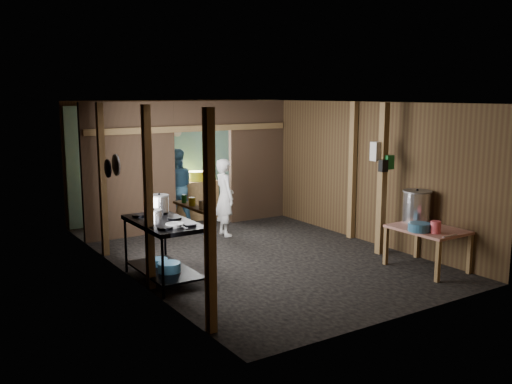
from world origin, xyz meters
TOP-DOWN VIEW (x-y plane):
  - floor at (0.00, 0.00)m, footprint 4.50×7.00m
  - ceiling at (0.00, 0.00)m, footprint 4.50×7.00m
  - wall_back at (0.00, 3.50)m, footprint 4.50×0.00m
  - wall_front at (0.00, -3.50)m, footprint 4.50×0.00m
  - wall_left at (-2.25, 0.00)m, footprint 0.00×7.00m
  - wall_right at (2.25, 0.00)m, footprint 0.00×7.00m
  - partition_left at (-1.32, 2.20)m, footprint 1.85×0.10m
  - partition_right at (1.57, 2.20)m, footprint 1.35×0.10m
  - partition_header at (0.25, 2.20)m, footprint 1.30×0.10m
  - turquoise_panel at (0.00, 3.44)m, footprint 4.40×0.06m
  - back_counter at (0.30, 2.95)m, footprint 1.20×0.50m
  - wall_clock at (0.25, 3.40)m, footprint 0.20×0.03m
  - post_left_a at (-2.18, -2.60)m, footprint 0.10×0.12m
  - post_left_b at (-2.18, -0.80)m, footprint 0.10×0.12m
  - post_left_c at (-2.18, 1.20)m, footprint 0.10×0.12m
  - post_right at (2.18, -0.20)m, footprint 0.10×0.12m
  - post_free at (1.85, -1.30)m, footprint 0.12×0.12m
  - cross_beam at (0.00, 2.15)m, footprint 4.40×0.12m
  - pan_lid_big at (-2.21, 0.40)m, footprint 0.03×0.34m
  - pan_lid_small at (-2.21, 0.80)m, footprint 0.03×0.30m
  - wall_shelf at (-2.15, -2.10)m, footprint 0.14×0.80m
  - jar_white at (-2.15, -2.35)m, footprint 0.07×0.07m
  - jar_yellow at (-2.15, -2.10)m, footprint 0.08×0.08m
  - jar_green at (-2.15, -1.88)m, footprint 0.06×0.06m
  - bag_white at (1.80, -1.22)m, footprint 0.22×0.15m
  - bag_green at (1.92, -1.36)m, footprint 0.16×0.12m
  - bag_black at (1.78, -1.38)m, footprint 0.14×0.10m
  - gas_range at (-1.88, -0.60)m, footprint 0.79×1.53m
  - prep_table at (1.83, -2.34)m, footprint 0.82×1.12m
  - stove_pot_large at (-1.71, -0.08)m, footprint 0.34×0.34m
  - stove_pot_med at (-2.05, -0.65)m, footprint 0.31×0.31m
  - frying_pan at (-1.88, -1.01)m, footprint 0.30×0.51m
  - blue_tub_front at (-1.88, -0.77)m, footprint 0.33×0.33m
  - blue_tub_back at (-1.88, -0.39)m, footprint 0.27×0.27m
  - stock_pot at (2.01, -1.94)m, footprint 0.60×0.60m
  - wash_basin at (1.55, -2.40)m, footprint 0.37×0.37m
  - pink_bucket at (1.67, -2.62)m, footprint 0.17×0.17m
  - knife at (1.70, -2.86)m, footprint 0.30×0.04m
  - yellow_tub at (0.46, 2.95)m, footprint 0.37×0.37m
  - cook at (0.24, 1.29)m, footprint 0.42×0.59m
  - worker_back at (-0.18, 2.62)m, footprint 0.96×0.86m

SIDE VIEW (x-z plane):
  - floor at x=0.00m, z-range 0.00..0.00m
  - blue_tub_back at x=-1.88m, z-range 0.18..0.28m
  - blue_tub_front at x=-1.88m, z-range 0.18..0.31m
  - prep_table at x=1.83m, z-range 0.00..0.66m
  - back_counter at x=0.30m, z-range 0.00..0.85m
  - gas_range at x=-1.88m, z-range 0.00..0.91m
  - knife at x=1.70m, z-range 0.67..0.67m
  - wash_basin at x=1.55m, z-range 0.66..0.79m
  - cook at x=0.24m, z-range 0.00..1.51m
  - pink_bucket at x=1.67m, z-range 0.66..0.85m
  - worker_back at x=-0.18m, z-range 0.00..1.62m
  - stock_pot at x=2.01m, z-range 0.64..1.19m
  - frying_pan at x=-1.88m, z-range 0.90..0.96m
  - yellow_tub at x=0.46m, z-range 0.85..1.06m
  - stove_pot_med at x=-2.05m, z-range 0.89..1.10m
  - stove_pot_large at x=-1.71m, z-range 0.89..1.20m
  - turquoise_panel at x=0.00m, z-range 0.00..2.50m
  - wall_back at x=0.00m, z-range 0.00..2.60m
  - wall_front at x=0.00m, z-range 0.00..2.60m
  - wall_left at x=-2.25m, z-range 0.00..2.60m
  - wall_right at x=2.25m, z-range 0.00..2.60m
  - partition_left at x=-1.32m, z-range 0.00..2.60m
  - partition_right at x=1.57m, z-range 0.00..2.60m
  - post_left_a at x=-2.18m, z-range 0.00..2.60m
  - post_left_b at x=-2.18m, z-range 0.00..2.60m
  - post_left_c at x=-2.18m, z-range 0.00..2.60m
  - post_right at x=2.18m, z-range 0.00..2.60m
  - post_free at x=1.85m, z-range 0.00..2.60m
  - wall_shelf at x=-2.15m, z-range 1.39..1.41m
  - jar_white at x=-2.15m, z-range 1.42..1.52m
  - jar_yellow at x=-2.15m, z-range 1.42..1.52m
  - jar_green at x=-2.15m, z-range 1.42..1.52m
  - pan_lid_small at x=-2.21m, z-range 1.40..1.70m
  - bag_black at x=1.78m, z-range 1.45..1.65m
  - bag_green at x=1.92m, z-range 1.48..1.72m
  - pan_lid_big at x=-2.21m, z-range 1.48..1.82m
  - bag_white at x=1.80m, z-range 1.62..1.94m
  - wall_clock at x=0.25m, z-range 1.80..2.00m
  - cross_beam at x=0.00m, z-range 1.99..2.11m
  - partition_header at x=0.25m, z-range 2.00..2.60m
  - ceiling at x=0.00m, z-range 2.60..2.60m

